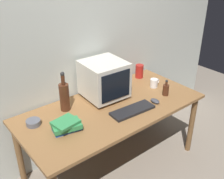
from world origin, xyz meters
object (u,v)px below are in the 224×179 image
at_px(crt_monitor, 104,79).
at_px(computer_mouse, 155,101).
at_px(keyboard, 133,110).
at_px(metal_canister, 139,71).
at_px(book_stack, 66,125).
at_px(cd_spindle, 33,123).
at_px(mug, 154,83).
at_px(bottle_tall, 64,96).
at_px(bottle_short, 166,89).

relative_size(crt_monitor, computer_mouse, 4.05).
height_order(keyboard, metal_canister, metal_canister).
xyz_separation_m(keyboard, computer_mouse, (0.27, -0.02, 0.01)).
height_order(keyboard, book_stack, book_stack).
bearing_deg(computer_mouse, keyboard, 176.90).
relative_size(computer_mouse, cd_spindle, 0.83).
bearing_deg(cd_spindle, computer_mouse, -20.07).
distance_m(mug, cd_spindle, 1.30).
height_order(crt_monitor, cd_spindle, crt_monitor).
bearing_deg(book_stack, cd_spindle, 126.97).
height_order(crt_monitor, mug, crt_monitor).
height_order(bottle_tall, book_stack, bottle_tall).
bearing_deg(mug, cd_spindle, 173.35).
height_order(computer_mouse, bottle_tall, bottle_tall).
distance_m(bottle_short, book_stack, 1.08).
bearing_deg(bottle_short, keyboard, -177.57).
bearing_deg(bottle_tall, mug, -11.32).
bearing_deg(crt_monitor, bottle_short, -34.95).
bearing_deg(bottle_short, mug, 78.03).
bearing_deg(keyboard, book_stack, 172.06).
bearing_deg(metal_canister, cd_spindle, -174.86).
distance_m(keyboard, cd_spindle, 0.86).
bearing_deg(bottle_short, computer_mouse, -168.31).
bearing_deg(bottle_tall, book_stack, -118.77).
distance_m(computer_mouse, metal_canister, 0.58).
distance_m(keyboard, computer_mouse, 0.27).
relative_size(bottle_short, metal_canister, 1.12).
xyz_separation_m(crt_monitor, bottle_short, (0.50, -0.35, -0.13)).
bearing_deg(metal_canister, crt_monitor, -169.00).
bearing_deg(computer_mouse, bottle_tall, 150.67).
relative_size(computer_mouse, bottle_tall, 0.27).
relative_size(mug, cd_spindle, 1.00).
distance_m(bottle_tall, cd_spindle, 0.35).
xyz_separation_m(book_stack, cd_spindle, (-0.18, 0.24, -0.02)).
bearing_deg(cd_spindle, mug, -6.65).
bearing_deg(metal_canister, computer_mouse, -118.98).
xyz_separation_m(bottle_tall, cd_spindle, (-0.33, -0.04, -0.12)).
distance_m(computer_mouse, cd_spindle, 1.12).
xyz_separation_m(crt_monitor, metal_canister, (0.59, 0.11, -0.12)).
relative_size(mug, metal_canister, 0.80).
relative_size(book_stack, metal_canister, 1.73).
relative_size(crt_monitor, bottle_short, 2.42).
xyz_separation_m(bottle_tall, book_stack, (-0.15, -0.28, -0.10)).
bearing_deg(mug, bottle_tall, 168.68).
height_order(bottle_short, cd_spindle, bottle_short).
bearing_deg(bottle_short, metal_canister, 79.56).
distance_m(crt_monitor, computer_mouse, 0.53).
relative_size(crt_monitor, mug, 3.38).
relative_size(crt_monitor, book_stack, 1.57).
relative_size(bottle_tall, mug, 3.12).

